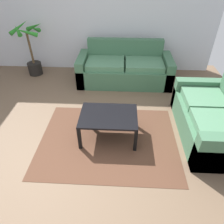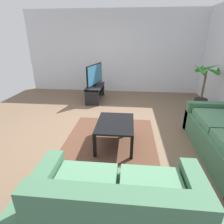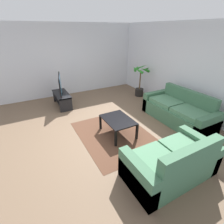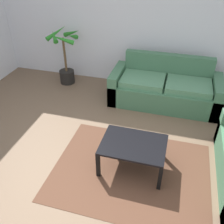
% 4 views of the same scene
% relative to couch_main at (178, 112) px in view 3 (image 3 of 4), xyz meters
% --- Properties ---
extents(ground_plane, '(6.60, 6.60, 0.00)m').
position_rel_couch_main_xyz_m(ground_plane, '(-0.86, -2.28, -0.30)').
color(ground_plane, brown).
extents(wall_back, '(6.00, 0.06, 2.70)m').
position_rel_couch_main_xyz_m(wall_back, '(-0.86, 0.72, 1.05)').
color(wall_back, silver).
rests_on(wall_back, ground).
extents(wall_left, '(0.06, 6.00, 2.70)m').
position_rel_couch_main_xyz_m(wall_left, '(-3.86, -2.28, 1.05)').
color(wall_left, silver).
rests_on(wall_left, ground).
extents(couch_main, '(2.11, 0.90, 0.90)m').
position_rel_couch_main_xyz_m(couch_main, '(0.00, 0.00, 0.00)').
color(couch_main, '#3F6B4C').
rests_on(couch_main, ground).
extents(couch_loveseat, '(0.90, 1.66, 0.90)m').
position_rel_couch_main_xyz_m(couch_loveseat, '(1.42, -1.76, -0.00)').
color(couch_loveseat, '#3F6B4C').
rests_on(couch_loveseat, ground).
extents(tv_stand, '(1.10, 0.45, 0.46)m').
position_rel_couch_main_xyz_m(tv_stand, '(-2.73, -2.74, 0.00)').
color(tv_stand, black).
rests_on(tv_stand, ground).
extents(tv, '(1.05, 0.27, 0.64)m').
position_rel_couch_main_xyz_m(tv, '(-2.73, -2.73, 0.50)').
color(tv, black).
rests_on(tv, tv_stand).
extents(coffee_table, '(0.89, 0.65, 0.44)m').
position_rel_couch_main_xyz_m(coffee_table, '(-0.24, -1.91, 0.08)').
color(coffee_table, black).
rests_on(coffee_table, ground).
extents(area_rug, '(2.20, 1.70, 0.01)m').
position_rel_couch_main_xyz_m(area_rug, '(-0.24, -2.01, -0.30)').
color(area_rug, '#513323').
rests_on(area_rug, ground).
extents(potted_palm, '(0.76, 0.74, 1.24)m').
position_rel_couch_main_xyz_m(potted_palm, '(-2.23, 0.27, 0.24)').
color(potted_palm, black).
rests_on(potted_palm, ground).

